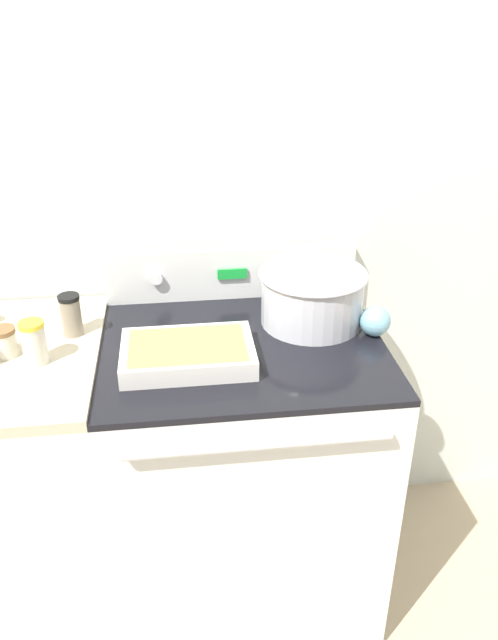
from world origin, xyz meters
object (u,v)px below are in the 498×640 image
mixing_bowl (312,294)px  spice_jar_black_cap (71,315)px  spice_jar_yellow_cap (34,342)px  casserole_dish (188,353)px  ladle (374,321)px  spice_jar_brown_cap (4,342)px

mixing_bowl → spice_jar_black_cap: size_ratio=2.62×
spice_jar_black_cap → spice_jar_yellow_cap: size_ratio=1.02×
casserole_dish → spice_jar_black_cap: 0.35m
spice_jar_black_cap → mixing_bowl: bearing=1.0°
casserole_dish → spice_jar_yellow_cap: 0.39m
ladle → spice_jar_yellow_cap: spice_jar_yellow_cap is taller
mixing_bowl → spice_jar_brown_cap: bearing=-172.7°
ladle → spice_jar_brown_cap: size_ratio=3.48×
spice_jar_brown_cap → spice_jar_yellow_cap: bearing=-28.3°
mixing_bowl → ladle: size_ratio=1.13×
ladle → spice_jar_brown_cap: bearing=-179.1°
casserole_dish → spice_jar_brown_cap: 0.47m
mixing_bowl → spice_jar_yellow_cap: (-0.75, -0.15, -0.02)m
casserole_dish → ladle: size_ratio=1.25×
casserole_dish → spice_jar_yellow_cap: spice_jar_yellow_cap is taller
mixing_bowl → casserole_dish: 0.41m
spice_jar_black_cap → spice_jar_brown_cap: (-0.16, -0.09, -0.02)m
mixing_bowl → spice_jar_yellow_cap: bearing=-168.5°
ladle → spice_jar_black_cap: 0.83m
spice_jar_black_cap → spice_jar_brown_cap: size_ratio=1.51×
spice_jar_yellow_cap → mixing_bowl: bearing=11.5°
ladle → spice_jar_yellow_cap: 0.91m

